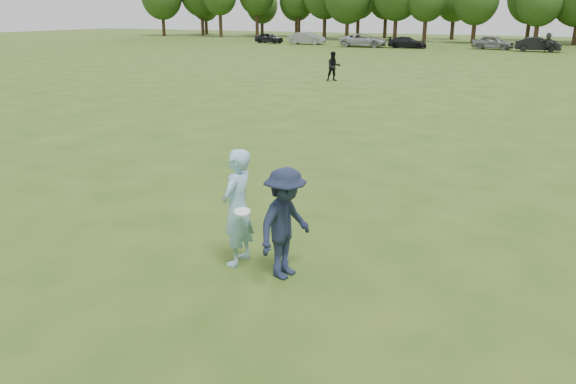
% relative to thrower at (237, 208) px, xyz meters
% --- Properties ---
extents(ground, '(200.00, 200.00, 0.00)m').
position_rel_thrower_xyz_m(ground, '(0.89, -0.32, -1.02)').
color(ground, '#2A4B15').
rests_on(ground, ground).
extents(thrower, '(0.52, 0.77, 2.05)m').
position_rel_thrower_xyz_m(thrower, '(0.00, 0.00, 0.00)').
color(thrower, '#8EC5DC').
rests_on(thrower, ground).
extents(defender, '(0.87, 1.30, 1.87)m').
position_rel_thrower_xyz_m(defender, '(0.96, -0.08, -0.09)').
color(defender, '#192138').
rests_on(defender, ground).
extents(player_far_a, '(1.10, 1.06, 1.80)m').
position_rel_thrower_xyz_m(player_far_a, '(-8.83, 25.38, -0.13)').
color(player_far_a, black).
rests_on(player_far_a, ground).
extents(player_far_d, '(1.94, 0.86, 2.02)m').
position_rel_thrower_xyz_m(player_far_d, '(1.53, 58.12, -0.02)').
color(player_far_d, '#252525').
rests_on(player_far_d, ground).
extents(car_a, '(4.03, 1.85, 1.34)m').
position_rel_thrower_xyz_m(car_a, '(-32.81, 60.42, -0.36)').
color(car_a, black).
rests_on(car_a, ground).
extents(car_b, '(4.88, 2.14, 1.56)m').
position_rel_thrower_xyz_m(car_b, '(-27.02, 60.02, -0.25)').
color(car_b, gray).
rests_on(car_b, ground).
extents(car_c, '(5.83, 3.22, 1.54)m').
position_rel_thrower_xyz_m(car_c, '(-18.66, 58.27, -0.25)').
color(car_c, '#9D9DA1').
rests_on(car_c, ground).
extents(car_d, '(4.63, 2.28, 1.30)m').
position_rel_thrower_xyz_m(car_d, '(-13.45, 58.69, -0.38)').
color(car_d, black).
rests_on(car_d, ground).
extents(car_e, '(4.66, 2.26, 1.53)m').
position_rel_thrower_xyz_m(car_e, '(-4.23, 60.84, -0.26)').
color(car_e, slate).
rests_on(car_e, ground).
extents(car_f, '(4.62, 1.69, 1.51)m').
position_rel_thrower_xyz_m(car_f, '(0.56, 59.23, -0.27)').
color(car_f, black).
rests_on(car_f, ground).
extents(disc_in_play, '(0.33, 0.33, 0.09)m').
position_rel_thrower_xyz_m(disc_in_play, '(0.28, -0.30, 0.07)').
color(disc_in_play, white).
rests_on(disc_in_play, ground).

